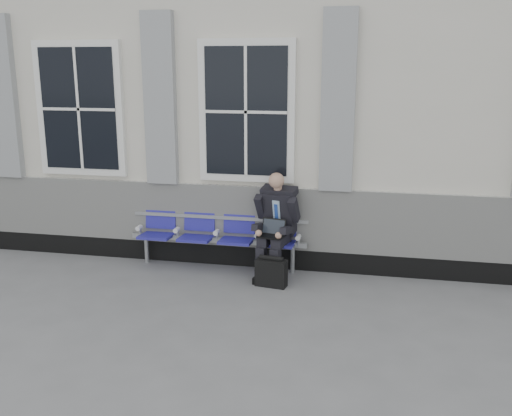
# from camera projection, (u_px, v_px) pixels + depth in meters

# --- Properties ---
(ground) EXTENTS (70.00, 70.00, 0.00)m
(ground) POSITION_uv_depth(u_px,v_px,m) (194.00, 303.00, 7.09)
(ground) COLOR slate
(ground) RESTS_ON ground
(station_building) EXTENTS (14.40, 4.40, 4.49)m
(station_building) POSITION_uv_depth(u_px,v_px,m) (251.00, 104.00, 9.85)
(station_building) COLOR silver
(station_building) RESTS_ON ground
(bench) EXTENTS (2.60, 0.47, 0.91)m
(bench) POSITION_uv_depth(u_px,v_px,m) (218.00, 231.00, 8.22)
(bench) COLOR #9EA0A3
(bench) RESTS_ON ground
(businessman) EXTENTS (0.63, 0.85, 1.46)m
(businessman) POSITION_uv_depth(u_px,v_px,m) (276.00, 221.00, 7.86)
(businessman) COLOR black
(businessman) RESTS_ON ground
(briefcase) EXTENTS (0.43, 0.23, 0.42)m
(briefcase) POSITION_uv_depth(u_px,v_px,m) (271.00, 272.00, 7.59)
(briefcase) COLOR black
(briefcase) RESTS_ON ground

